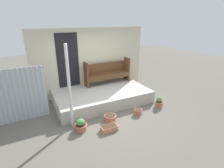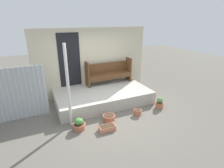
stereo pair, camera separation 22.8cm
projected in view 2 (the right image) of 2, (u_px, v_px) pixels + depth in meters
ground_plane at (110, 114)px, 5.69m from camera, size 24.00×24.00×0.00m
porch_slab at (103, 96)px, 6.48m from camera, size 3.36×1.94×0.43m
house_wall at (92, 61)px, 6.94m from camera, size 4.56×0.08×2.60m
fence_corrugated at (3, 96)px, 4.98m from camera, size 2.35×0.05×1.63m
support_post at (68, 87)px, 4.69m from camera, size 0.08×0.08×2.34m
bench at (109, 72)px, 7.01m from camera, size 1.88×0.44×0.96m
flower_pot_left at (79, 125)px, 4.83m from camera, size 0.36×0.36×0.34m
flower_pot_middle at (109, 118)px, 5.26m from camera, size 0.38×0.38×0.19m
flower_pot_right at (138, 112)px, 5.58m from camera, size 0.27×0.27×0.19m
flower_pot_far_right at (160, 103)px, 6.01m from camera, size 0.30×0.30×0.38m
planter_box_rect at (107, 128)px, 4.82m from camera, size 0.45×0.23×0.15m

